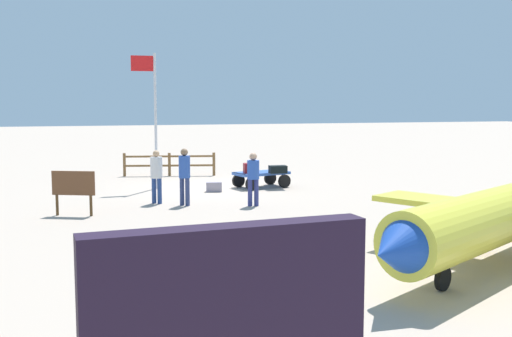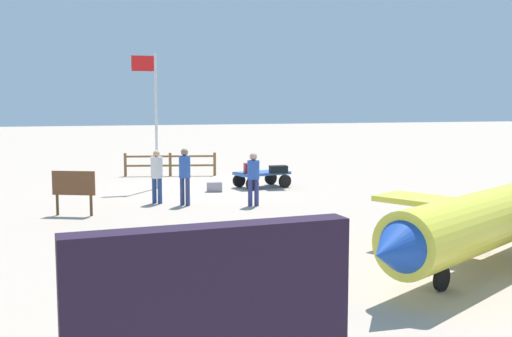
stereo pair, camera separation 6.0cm
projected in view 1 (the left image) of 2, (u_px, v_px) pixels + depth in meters
The scene contains 12 objects.
ground_plane at pixel (214, 188), 23.07m from camera, with size 120.00×120.00×0.00m, color #B4A08E.
luggage_cart at pixel (261, 176), 23.04m from camera, with size 2.19×1.57×0.59m.
suitcase_maroon at pixel (250, 168), 22.61m from camera, with size 0.50×0.41×0.36m.
suitcase_olive at pixel (278, 169), 22.61m from camera, with size 0.66×0.43×0.27m.
suitcase_tan at pixel (214, 187), 21.98m from camera, with size 0.60×0.39×0.35m.
worker_lead at pixel (253, 174), 18.90m from camera, with size 0.40×0.40×1.66m.
worker_trailing at pixel (156, 172), 19.37m from camera, with size 0.53×0.53×1.69m.
worker_supervisor at pixel (184, 172), 18.99m from camera, with size 0.49×0.49×1.78m.
airplane_near at pixel (495, 216), 11.94m from camera, with size 7.75×5.43×2.76m.
flagpole at pixel (153, 109), 22.47m from camera, with size 0.90×0.10×4.96m.
signboard at pixel (73, 186), 17.33m from camera, with size 1.18×0.53×1.27m.
wooden_fence at pixel (169, 163), 26.57m from camera, with size 3.88×0.90×1.00m.
Camera 1 is at (4.80, 22.40, 3.24)m, focal length 43.17 mm.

